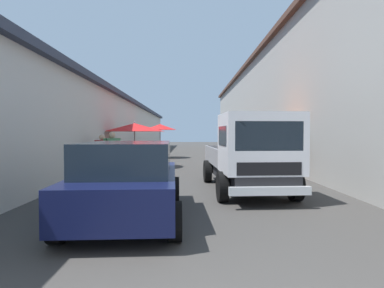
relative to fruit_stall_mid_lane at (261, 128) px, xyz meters
name	(u,v)px	position (x,y,z in m)	size (l,w,h in m)	color
ground	(193,168)	(2.38, 2.64, -1.84)	(90.00, 90.00, 0.00)	#3D3A38
building_left_whitewash	(53,128)	(4.63, 10.08, 0.08)	(49.80, 7.50, 3.82)	beige
building_right_concrete	(331,102)	(4.63, -4.80, 1.45)	(49.80, 7.50, 6.54)	gray
fruit_stall_mid_lane	(261,128)	(0.00, 0.00, 0.00)	(2.76, 2.76, 2.31)	#9E9EA3
fruit_stall_near_right	(161,133)	(8.21, 4.65, -0.20)	(2.12, 2.12, 2.29)	#9E9EA3
fruit_stall_far_right	(135,131)	(2.50, 5.37, -0.12)	(2.83, 2.83, 2.17)	#9E9EA3
hatchback_car	(129,180)	(-6.47, 3.96, -1.10)	(3.99, 2.07, 1.45)	#0F1438
delivery_truck	(252,156)	(-4.29, 1.21, -0.80)	(5.01, 2.18, 2.08)	black
vendor_by_crates	(112,152)	(-1.24, 5.54, -0.87)	(0.47, 0.51, 1.67)	navy
vendor_in_shade	(102,152)	(-0.61, 6.06, -0.93)	(0.32, 0.61, 1.58)	navy
plastic_stool	(224,161)	(2.56, 1.18, -1.51)	(0.30, 0.30, 0.43)	#1E8C3F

